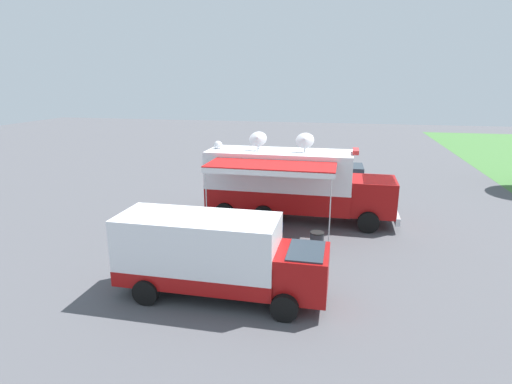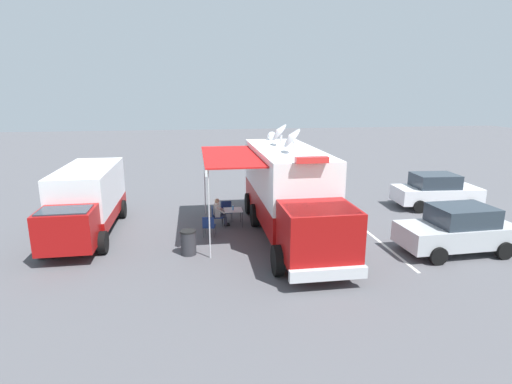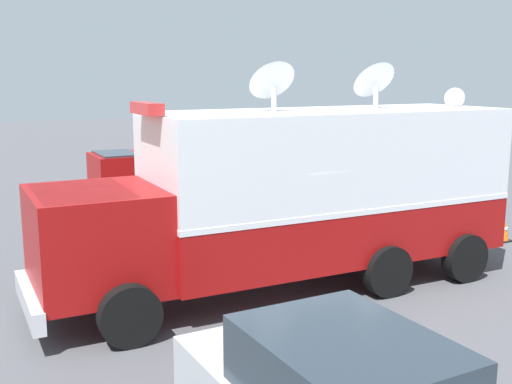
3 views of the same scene
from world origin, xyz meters
name	(u,v)px [view 1 (image 1 of 3)]	position (x,y,z in m)	size (l,w,h in m)	color
ground_plane	(278,217)	(0.00, 0.00, 0.00)	(100.00, 100.00, 0.00)	#515156
lot_stripe	(332,202)	(-3.36, 2.67, 0.00)	(0.12, 4.80, 0.01)	silver
command_truck	(294,182)	(0.04, 0.75, 1.95)	(4.89, 9.51, 4.53)	#9E0F0F
folding_table	(255,217)	(2.18, -0.79, 0.67)	(0.81, 0.81, 0.73)	silver
water_bottle	(256,214)	(2.18, -0.73, 0.83)	(0.07, 0.07, 0.22)	#4C99D8
folding_chair_at_table	(250,226)	(2.98, -0.85, 0.51)	(0.48, 0.48, 0.87)	navy
folding_chair_beside_table	(236,221)	(2.40, -1.64, 0.51)	(0.48, 0.48, 0.87)	navy
folding_chair_spare_by_truck	(278,231)	(3.31, 0.51, 0.51)	(0.57, 0.57, 0.87)	navy
seated_responder	(251,222)	(2.79, -0.84, 0.65)	(0.66, 0.55, 1.25)	silver
trash_bin	(317,242)	(4.14, 2.25, 0.46)	(0.57, 0.57, 0.91)	#2D2D33
traffic_cone	(170,209)	(0.60, -5.76, 0.28)	(0.36, 0.36, 0.58)	black
support_truck	(214,256)	(8.27, -0.81, 1.39)	(2.36, 6.81, 2.70)	white
car_behind_truck	(269,167)	(-8.38, -2.04, 0.88)	(4.32, 2.26, 1.76)	silver
car_far_corner	(349,180)	(-5.64, 3.60, 0.88)	(4.25, 2.10, 1.76)	#B2B5BA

